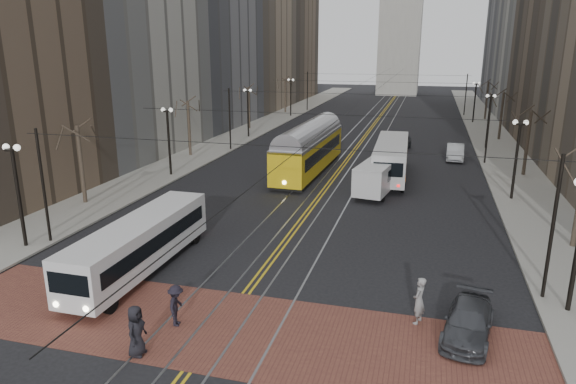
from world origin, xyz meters
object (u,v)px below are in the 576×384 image
Objects in this scene: pedestrian_a at (136,331)px; pedestrian_b at (419,300)px; pedestrian_d at (176,305)px; sedan_silver at (455,152)px; cargo_van at (376,179)px; transit_bus at (140,246)px; sedan_grey at (400,142)px; streetcar at (309,153)px; sedan_parked at (468,322)px; rear_bus at (391,160)px.

pedestrian_a is 0.98× the size of pedestrian_b.
pedestrian_a is at bearing 157.60° from pedestrian_d.
cargo_van is at bearing -111.13° from sedan_silver.
sedan_silver is 2.38× the size of pedestrian_a.
transit_bus is 36.69m from sedan_grey.
streetcar is 29.07m from pedestrian_a.
streetcar is 14.51m from sedan_grey.
cargo_van reaches higher than sedan_parked.
sedan_parked is at bearing -90.37° from pedestrian_d.
sedan_grey is at bearing 88.04° from rear_bus.
cargo_van is 1.21× the size of sedan_silver.
rear_bus is 27.54m from pedestrian_d.
streetcar reaches higher than cargo_van.
sedan_grey is at bearing -10.63° from pedestrian_a.
sedan_parked is 11.47m from pedestrian_d.
pedestrian_b is at bearing -64.27° from pedestrian_a.
sedan_parked is at bearing -89.16° from sedan_silver.
sedan_parked is 12.52m from pedestrian_a.
cargo_van is at bearing -26.89° from pedestrian_d.
transit_bus reaches higher than cargo_van.
streetcar is 7.60× the size of pedestrian_a.
sedan_grey is 36.78m from pedestrian_b.
pedestrian_a is at bearing -60.30° from transit_bus.
sedan_silver is at bearing 98.51° from sedan_parked.
pedestrian_a reaches higher than sedan_grey.
rear_bus is 6.06× the size of pedestrian_a.
transit_bus is 5.91m from pedestrian_d.
cargo_van reaches higher than pedestrian_b.
pedestrian_a is (-12.41, -37.87, 0.22)m from sedan_silver.
cargo_van is at bearing -151.08° from pedestrian_b.
cargo_van is 18.70m from pedestrian_b.
rear_bus is 2.11× the size of cargo_van.
sedan_grey is 1.06× the size of sedan_silver.
pedestrian_b is (2.97, -24.03, -0.53)m from rear_bus.
sedan_parked is at bearing 92.98° from pedestrian_b.
sedan_grey is 1.16× the size of sedan_parked.
cargo_van is at bearing 59.97° from transit_bus.
pedestrian_d is (-11.98, -35.61, 0.12)m from sedan_silver.
streetcar reaches higher than pedestrian_b.
sedan_parked is (15.34, -2.00, -0.71)m from transit_bus.
transit_bus reaches higher than pedestrian_a.
pedestrian_a is (3.67, -6.50, -0.35)m from transit_bus.
streetcar is (3.34, 22.56, 0.41)m from transit_bus.
sedan_grey is at bearing -20.86° from pedestrian_d.
rear_bus reaches higher than sedan_parked.
pedestrian_b is at bearing -84.92° from rear_bus.
pedestrian_d is (-5.75, -21.09, -0.36)m from cargo_van.
sedan_parked is at bearing -75.00° from sedan_grey.
pedestrian_b is (-1.89, 0.50, 0.39)m from sedan_parked.
transit_bus is at bearing -111.17° from cargo_van.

